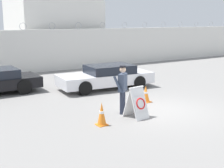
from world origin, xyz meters
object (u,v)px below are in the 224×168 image
at_px(traffic_cone_near, 146,94).
at_px(traffic_cone_mid, 136,99).
at_px(security_guard, 123,87).
at_px(traffic_cone_far, 102,114).
at_px(barricade_sign, 137,103).
at_px(parked_car_rear_sedan, 106,77).

xyz_separation_m(traffic_cone_near, traffic_cone_mid, (-0.85, -0.49, 0.01)).
xyz_separation_m(security_guard, traffic_cone_mid, (0.91, 0.36, -0.66)).
distance_m(security_guard, traffic_cone_far, 1.63).
height_order(barricade_sign, traffic_cone_far, barricade_sign).
height_order(security_guard, traffic_cone_mid, security_guard).
relative_size(traffic_cone_near, parked_car_rear_sedan, 0.15).
distance_m(traffic_cone_near, parked_car_rear_sedan, 3.21).
bearing_deg(traffic_cone_near, traffic_cone_mid, -150.22).
height_order(traffic_cone_far, parked_car_rear_sedan, parked_car_rear_sedan).
bearing_deg(traffic_cone_mid, barricade_sign, -125.71).
bearing_deg(parked_car_rear_sedan, traffic_cone_mid, 81.87).
distance_m(barricade_sign, traffic_cone_near, 2.24).
bearing_deg(traffic_cone_mid, traffic_cone_far, -154.12).
relative_size(security_guard, traffic_cone_near, 2.52).
relative_size(traffic_cone_mid, parked_car_rear_sedan, 0.15).
relative_size(traffic_cone_near, traffic_cone_far, 0.92).
height_order(security_guard, traffic_cone_far, security_guard).
xyz_separation_m(barricade_sign, traffic_cone_near, (1.61, 1.54, -0.21)).
bearing_deg(traffic_cone_near, security_guard, -154.32).
bearing_deg(barricade_sign, traffic_cone_near, 37.71).
relative_size(barricade_sign, parked_car_rear_sedan, 0.23).
bearing_deg(barricade_sign, traffic_cone_mid, 48.20).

